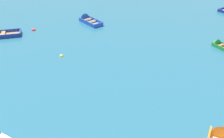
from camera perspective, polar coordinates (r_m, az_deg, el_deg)
The scene contains 4 objects.
rowboat_blue_midfield_right at distance 33.13m, azimuth -5.18°, elevation 9.95°, with size 2.80×3.56×1.16m.
rowboat_green_back_row_right at distance 28.37m, azimuth 21.14°, elevation 4.46°, with size 1.95×3.20×0.86m.
mooring_buoy_outer_edge at distance 25.23m, azimuth -10.20°, elevation 2.57°, with size 0.34×0.34×0.34m, color yellow.
mooring_buoy_between_boats_left at distance 31.56m, azimuth -15.61°, elevation 7.56°, with size 0.44×0.44×0.44m, color red.
Camera 1 is at (-2.63, 1.15, 11.27)m, focal length 45.04 mm.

